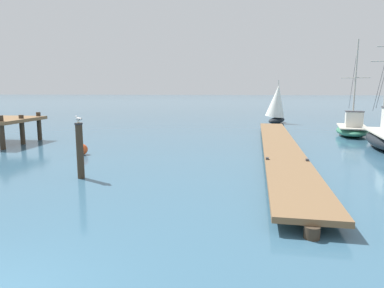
% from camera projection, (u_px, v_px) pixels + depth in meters
% --- Properties ---
extents(floating_dock, '(2.91, 22.52, 0.53)m').
position_uv_depth(floating_dock, '(280.00, 145.00, 18.49)').
color(floating_dock, brown).
rests_on(floating_dock, ground).
extents(fishing_boat_0, '(3.01, 5.83, 6.85)m').
position_uv_depth(fishing_boat_0, '(352.00, 129.00, 24.77)').
color(fishing_boat_0, '#337556').
rests_on(fishing_boat_0, ground).
extents(mooring_piling, '(0.30, 0.30, 2.12)m').
position_uv_depth(mooring_piling, '(80.00, 150.00, 12.88)').
color(mooring_piling, '#3D3023').
rests_on(mooring_piling, ground).
extents(perched_seagull, '(0.35, 0.26, 0.26)m').
position_uv_depth(perched_seagull, '(78.00, 119.00, 12.69)').
color(perched_seagull, gold).
rests_on(perched_seagull, mooring_piling).
extents(mooring_buoy, '(0.56, 0.56, 0.63)m').
position_uv_depth(mooring_buoy, '(82.00, 149.00, 17.67)').
color(mooring_buoy, '#E04C1E').
rests_on(mooring_buoy, ground).
extents(distant_sailboat, '(2.72, 3.82, 4.22)m').
position_uv_depth(distant_sailboat, '(277.00, 105.00, 33.56)').
color(distant_sailboat, black).
rests_on(distant_sailboat, ground).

